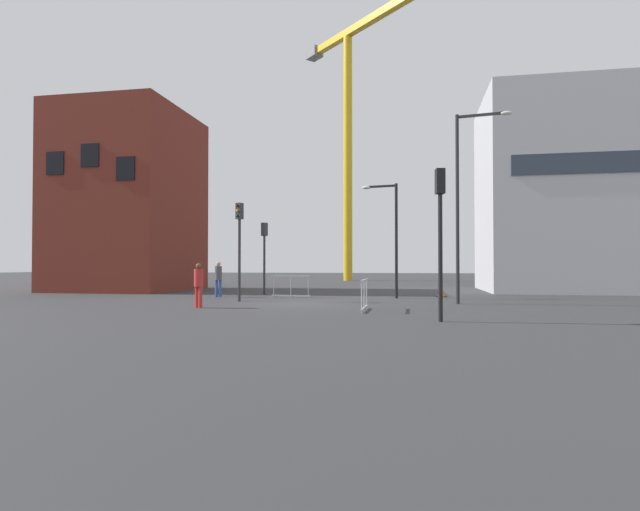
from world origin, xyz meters
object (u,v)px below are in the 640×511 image
at_px(streetlamp_tall, 464,191).
at_px(traffic_cone_striped, 441,292).
at_px(pedestrian_walking, 218,276).
at_px(pedestrian_waiting, 199,282).
at_px(construction_crane, 351,111).
at_px(traffic_light_verge, 440,220).
at_px(streetlamp_short, 391,228).
at_px(traffic_light_island, 239,236).
at_px(traffic_light_near, 264,246).

height_order(streetlamp_tall, traffic_cone_striped, streetlamp_tall).
height_order(pedestrian_walking, pedestrian_waiting, pedestrian_walking).
relative_size(construction_crane, traffic_light_verge, 6.04).
xyz_separation_m(streetlamp_short, pedestrian_waiting, (-6.75, -6.82, -2.38)).
xyz_separation_m(traffic_light_island, pedestrian_walking, (-2.05, 2.73, -1.83)).
bearing_deg(pedestrian_walking, pedestrian_waiting, -74.62).
xyz_separation_m(construction_crane, streetlamp_tall, (8.17, -29.20, -12.50)).
distance_m(traffic_light_near, pedestrian_waiting, 8.59).
xyz_separation_m(streetlamp_tall, traffic_light_near, (-9.85, 4.78, -2.00)).
bearing_deg(traffic_cone_striped, traffic_light_island, -151.46).
distance_m(construction_crane, pedestrian_walking, 31.40).
distance_m(streetlamp_tall, traffic_light_near, 11.13).
bearing_deg(pedestrian_waiting, construction_crane, 87.11).
bearing_deg(traffic_light_verge, construction_crane, 100.82).
bearing_deg(pedestrian_waiting, streetlamp_short, 45.29).
distance_m(construction_crane, streetlamp_short, 29.88).
distance_m(construction_crane, pedestrian_waiting, 36.64).
xyz_separation_m(streetlamp_tall, streetlamp_short, (-3.08, 3.16, -1.25)).
bearing_deg(streetlamp_short, construction_crane, 101.06).
bearing_deg(traffic_light_near, traffic_cone_striped, -1.98).
relative_size(traffic_light_verge, pedestrian_walking, 2.44).
relative_size(traffic_light_near, traffic_light_verge, 0.90).
height_order(traffic_light_near, traffic_light_island, traffic_light_island).
height_order(streetlamp_tall, traffic_light_island, streetlamp_tall).
xyz_separation_m(traffic_light_near, pedestrian_waiting, (0.02, -8.44, -1.63)).
height_order(construction_crane, traffic_light_near, construction_crane).
xyz_separation_m(traffic_light_near, traffic_light_verge, (8.55, -11.49, 0.26)).
xyz_separation_m(construction_crane, traffic_light_near, (-1.68, -24.42, -14.49)).
height_order(pedestrian_walking, traffic_cone_striped, pedestrian_walking).
distance_m(traffic_light_island, pedestrian_waiting, 3.87).
distance_m(streetlamp_short, traffic_light_verge, 10.04).
bearing_deg(traffic_light_island, pedestrian_waiting, -96.44).
xyz_separation_m(streetlamp_tall, pedestrian_waiting, (-9.83, -3.66, -3.63)).
height_order(traffic_light_near, traffic_cone_striped, traffic_light_near).
bearing_deg(traffic_light_near, traffic_light_verge, -53.37).
relative_size(traffic_light_near, traffic_light_island, 0.90).
relative_size(construction_crane, traffic_light_island, 6.04).
height_order(streetlamp_short, traffic_cone_striped, streetlamp_short).
xyz_separation_m(traffic_light_verge, pedestrian_walking, (-10.20, 9.14, -1.83)).
bearing_deg(pedestrian_walking, streetlamp_tall, -11.89).
distance_m(streetlamp_short, traffic_cone_striped, 4.13).
xyz_separation_m(streetlamp_tall, traffic_light_island, (-9.45, -0.31, -1.73)).
relative_size(streetlamp_short, traffic_light_near, 1.43).
relative_size(traffic_light_near, pedestrian_waiting, 2.33).
height_order(construction_crane, traffic_light_island, construction_crane).
height_order(streetlamp_short, pedestrian_walking, streetlamp_short).
xyz_separation_m(streetlamp_tall, traffic_cone_striped, (-0.68, 4.46, -4.35)).
xyz_separation_m(traffic_light_island, pedestrian_waiting, (-0.38, -3.35, -1.90)).
distance_m(streetlamp_tall, pedestrian_walking, 12.28).
height_order(streetlamp_tall, traffic_light_near, streetlamp_tall).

